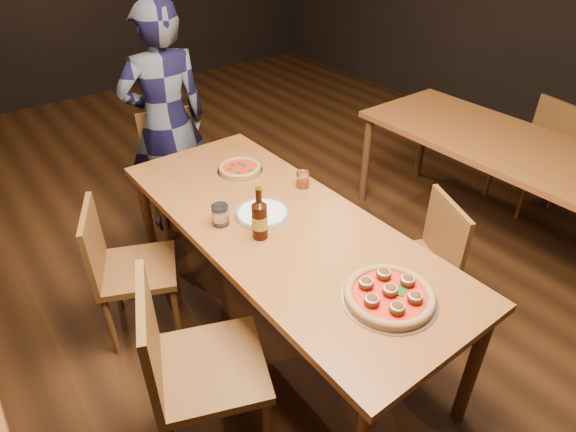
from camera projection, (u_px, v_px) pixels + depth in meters
ground at (283, 330)px, 2.75m from camera, size 9.00×9.00×0.00m
table_main at (282, 235)px, 2.37m from camera, size 0.80×2.00×0.75m
table_right at (512, 155)px, 3.09m from camera, size 0.80×2.00×0.75m
chair_main_nw at (210, 366)px, 1.97m from camera, size 0.58×0.58×0.95m
chair_main_sw at (138, 268)px, 2.56m from camera, size 0.52×0.52×0.85m
chair_main_e at (410, 265)px, 2.60m from camera, size 0.51×0.51×0.82m
chair_end at (179, 173)px, 3.37m from camera, size 0.49×0.49×0.88m
chair_nbr_right at (531, 155)px, 3.65m from camera, size 0.47×0.47×0.85m
pizza_meatball at (389, 295)px, 1.88m from camera, size 0.38×0.38×0.07m
pizza_margherita at (240, 168)px, 2.76m from camera, size 0.26×0.26×0.03m
plate_stack at (262, 214)px, 2.38m from camera, size 0.26×0.26×0.02m
beer_bottle at (260, 220)px, 2.19m from camera, size 0.07×0.07×0.26m
water_glass at (220, 215)px, 2.30m from camera, size 0.08×0.08×0.10m
amber_glass at (303, 179)px, 2.60m from camera, size 0.07×0.07×0.09m
diner at (166, 123)px, 3.22m from camera, size 0.63×0.46×1.59m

